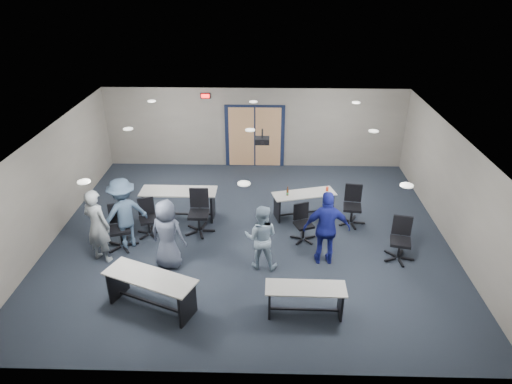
{
  "coord_description": "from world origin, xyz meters",
  "views": [
    {
      "loc": [
        0.42,
        -10.09,
        6.35
      ],
      "look_at": [
        0.17,
        -0.3,
        1.38
      ],
      "focal_mm": 32.0,
      "sensor_mm": 36.0,
      "label": 1
    }
  ],
  "objects_px": {
    "person_plaid": "(167,234)",
    "person_navy": "(327,228)",
    "chair_back_d": "(352,206)",
    "chair_loose_left": "(120,228)",
    "table_back_right": "(304,200)",
    "table_front_right": "(305,296)",
    "table_back_left": "(179,199)",
    "chair_back_a": "(148,218)",
    "chair_loose_right": "(401,240)",
    "person_back": "(124,214)",
    "table_front_left": "(151,286)",
    "person_lightblue": "(261,237)",
    "chair_back_b": "(199,213)",
    "person_gray": "(97,226)",
    "chair_back_c": "(304,223)"
  },
  "relations": [
    {
      "from": "chair_back_a",
      "to": "person_back",
      "type": "distance_m",
      "value": 0.79
    },
    {
      "from": "chair_back_d",
      "to": "chair_loose_right",
      "type": "xyz_separation_m",
      "value": [
        0.86,
        -1.64,
        -0.01
      ]
    },
    {
      "from": "person_plaid",
      "to": "table_front_left",
      "type": "bearing_deg",
      "value": 102.5
    },
    {
      "from": "person_gray",
      "to": "chair_loose_right",
      "type": "bearing_deg",
      "value": -155.97
    },
    {
      "from": "table_front_left",
      "to": "chair_loose_left",
      "type": "relative_size",
      "value": 1.82
    },
    {
      "from": "table_front_left",
      "to": "chair_loose_right",
      "type": "distance_m",
      "value": 5.75
    },
    {
      "from": "table_front_right",
      "to": "chair_loose_right",
      "type": "relative_size",
      "value": 1.51
    },
    {
      "from": "person_navy",
      "to": "person_back",
      "type": "bearing_deg",
      "value": -7.69
    },
    {
      "from": "chair_back_b",
      "to": "chair_back_d",
      "type": "bearing_deg",
      "value": 7.49
    },
    {
      "from": "person_gray",
      "to": "person_lightblue",
      "type": "height_order",
      "value": "person_gray"
    },
    {
      "from": "chair_back_a",
      "to": "chair_loose_left",
      "type": "height_order",
      "value": "chair_loose_left"
    },
    {
      "from": "chair_back_b",
      "to": "person_gray",
      "type": "relative_size",
      "value": 0.63
    },
    {
      "from": "chair_back_a",
      "to": "chair_loose_left",
      "type": "xyz_separation_m",
      "value": [
        -0.54,
        -0.58,
        0.07
      ]
    },
    {
      "from": "table_front_left",
      "to": "table_back_right",
      "type": "relative_size",
      "value": 1.12
    },
    {
      "from": "chair_back_c",
      "to": "person_plaid",
      "type": "xyz_separation_m",
      "value": [
        -3.18,
        -1.16,
        0.36
      ]
    },
    {
      "from": "table_back_left",
      "to": "chair_back_d",
      "type": "distance_m",
      "value": 4.67
    },
    {
      "from": "table_back_left",
      "to": "chair_back_b",
      "type": "height_order",
      "value": "chair_back_b"
    },
    {
      "from": "table_front_left",
      "to": "person_plaid",
      "type": "xyz_separation_m",
      "value": [
        0.07,
        1.47,
        0.31
      ]
    },
    {
      "from": "chair_back_b",
      "to": "person_lightblue",
      "type": "height_order",
      "value": "person_lightblue"
    },
    {
      "from": "chair_back_d",
      "to": "person_lightblue",
      "type": "relative_size",
      "value": 0.68
    },
    {
      "from": "table_back_right",
      "to": "chair_back_a",
      "type": "bearing_deg",
      "value": -179.89
    },
    {
      "from": "chair_loose_right",
      "to": "person_back",
      "type": "height_order",
      "value": "person_back"
    },
    {
      "from": "person_gray",
      "to": "table_front_left",
      "type": "bearing_deg",
      "value": 156.19
    },
    {
      "from": "table_front_right",
      "to": "chair_back_d",
      "type": "relative_size",
      "value": 1.49
    },
    {
      "from": "chair_loose_right",
      "to": "person_lightblue",
      "type": "relative_size",
      "value": 0.67
    },
    {
      "from": "table_front_right",
      "to": "table_back_left",
      "type": "relative_size",
      "value": 0.78
    },
    {
      "from": "chair_back_d",
      "to": "person_navy",
      "type": "relative_size",
      "value": 0.59
    },
    {
      "from": "table_front_right",
      "to": "table_back_right",
      "type": "relative_size",
      "value": 0.89
    },
    {
      "from": "chair_back_d",
      "to": "chair_loose_left",
      "type": "xyz_separation_m",
      "value": [
        -5.85,
        -1.29,
        0.02
      ]
    },
    {
      "from": "person_plaid",
      "to": "person_gray",
      "type": "bearing_deg",
      "value": 8.32
    },
    {
      "from": "table_back_right",
      "to": "chair_loose_left",
      "type": "distance_m",
      "value": 4.89
    },
    {
      "from": "person_back",
      "to": "table_front_left",
      "type": "bearing_deg",
      "value": 79.76
    },
    {
      "from": "person_gray",
      "to": "person_lightblue",
      "type": "xyz_separation_m",
      "value": [
        3.78,
        -0.19,
        -0.13
      ]
    },
    {
      "from": "table_front_right",
      "to": "person_navy",
      "type": "bearing_deg",
      "value": 72.7
    },
    {
      "from": "chair_back_a",
      "to": "person_navy",
      "type": "distance_m",
      "value": 4.55
    },
    {
      "from": "person_gray",
      "to": "chair_loose_left",
      "type": "bearing_deg",
      "value": -99.62
    },
    {
      "from": "chair_back_d",
      "to": "person_back",
      "type": "xyz_separation_m",
      "value": [
        -5.73,
        -1.23,
        0.38
      ]
    },
    {
      "from": "chair_back_d",
      "to": "person_gray",
      "type": "xyz_separation_m",
      "value": [
        -6.18,
        -1.81,
        0.38
      ]
    },
    {
      "from": "table_front_right",
      "to": "person_back",
      "type": "relative_size",
      "value": 0.87
    },
    {
      "from": "table_back_left",
      "to": "chair_back_c",
      "type": "relative_size",
      "value": 2.14
    },
    {
      "from": "person_gray",
      "to": "person_navy",
      "type": "distance_m",
      "value": 5.27
    },
    {
      "from": "person_plaid",
      "to": "person_navy",
      "type": "distance_m",
      "value": 3.62
    },
    {
      "from": "chair_back_a",
      "to": "chair_back_d",
      "type": "xyz_separation_m",
      "value": [
        5.31,
        0.71,
        0.05
      ]
    },
    {
      "from": "chair_back_b",
      "to": "person_navy",
      "type": "xyz_separation_m",
      "value": [
        3.12,
        -1.23,
        0.33
      ]
    },
    {
      "from": "table_front_right",
      "to": "chair_back_d",
      "type": "height_order",
      "value": "chair_back_d"
    },
    {
      "from": "table_front_right",
      "to": "table_back_left",
      "type": "bearing_deg",
      "value": 131.04
    },
    {
      "from": "table_front_right",
      "to": "chair_back_b",
      "type": "height_order",
      "value": "chair_back_b"
    },
    {
      "from": "table_back_left",
      "to": "table_back_right",
      "type": "bearing_deg",
      "value": 3.5
    },
    {
      "from": "person_plaid",
      "to": "person_back",
      "type": "height_order",
      "value": "person_back"
    },
    {
      "from": "chair_back_b",
      "to": "chair_loose_left",
      "type": "distance_m",
      "value": 1.96
    }
  ]
}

